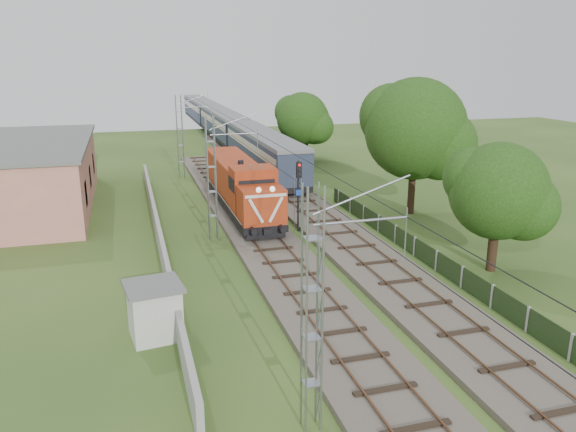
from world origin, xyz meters
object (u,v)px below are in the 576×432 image
object	(u,v)px
coach_rake	(223,123)
relay_hut	(155,310)
signal_post	(299,184)
locomotive	(240,184)

from	to	relation	value
coach_rake	relay_hut	xyz separation A→B (m)	(-12.40, -55.07, -1.38)
signal_post	coach_rake	bearing A→B (deg)	87.06
locomotive	coach_rake	size ratio (longest dim) A/B	0.24
relay_hut	signal_post	bearing A→B (deg)	50.82
coach_rake	signal_post	bearing A→B (deg)	-92.94
signal_post	relay_hut	size ratio (longest dim) A/B	1.88
relay_hut	coach_rake	bearing A→B (deg)	77.31
coach_rake	relay_hut	size ratio (longest dim) A/B	26.88
coach_rake	locomotive	bearing A→B (deg)	-97.77
locomotive	coach_rake	distance (m)	36.99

